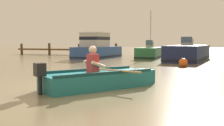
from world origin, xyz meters
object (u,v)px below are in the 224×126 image
at_px(rowboat_with_person, 100,79).
at_px(mooring_buoy, 183,63).
at_px(moored_boat_blue, 97,49).
at_px(moored_boat_navy, 188,53).
at_px(moored_boat_green, 151,53).

height_order(rowboat_with_person, mooring_buoy, rowboat_with_person).
bearing_deg(mooring_buoy, moored_boat_blue, 141.52).
bearing_deg(moored_boat_blue, moored_boat_navy, -5.84).
distance_m(rowboat_with_person, moored_boat_green, 14.05).
bearing_deg(moored_boat_blue, mooring_buoy, -38.48).
relative_size(moored_boat_green, mooring_buoy, 10.44).
distance_m(moored_boat_blue, mooring_buoy, 8.89).
bearing_deg(moored_boat_green, mooring_buoy, -66.99).
bearing_deg(rowboat_with_person, moored_boat_green, 93.88).
distance_m(moored_boat_green, mooring_buoy, 7.33).
bearing_deg(moored_boat_navy, rowboat_with_person, -99.41).
distance_m(moored_boat_blue, moored_boat_navy, 7.07).
xyz_separation_m(moored_boat_blue, mooring_buoy, (6.95, -5.52, -0.54)).
relative_size(rowboat_with_person, moored_boat_blue, 0.60).
bearing_deg(rowboat_with_person, moored_boat_navy, 80.59).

